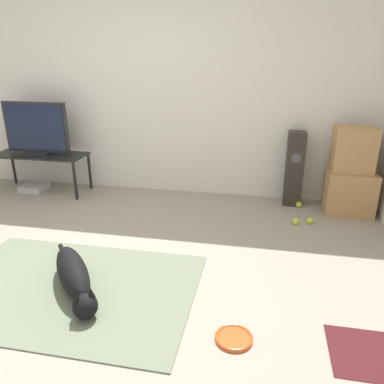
# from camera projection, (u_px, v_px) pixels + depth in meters

# --- Properties ---
(ground_plane) EXTENTS (12.00, 12.00, 0.00)m
(ground_plane) POSITION_uv_depth(u_px,v_px,m) (91.00, 276.00, 2.99)
(ground_plane) COLOR #9E9384
(wall_back) EXTENTS (8.00, 0.06, 2.55)m
(wall_back) POSITION_uv_depth(u_px,v_px,m) (158.00, 89.00, 4.48)
(wall_back) COLOR silver
(wall_back) RESTS_ON ground_plane
(area_rug) EXTENTS (1.91, 1.29, 0.01)m
(area_rug) POSITION_uv_depth(u_px,v_px,m) (69.00, 288.00, 2.84)
(area_rug) COLOR slate
(area_rug) RESTS_ON ground_plane
(dog) EXTENTS (0.73, 0.89, 0.24)m
(dog) POSITION_uv_depth(u_px,v_px,m) (74.00, 276.00, 2.77)
(dog) COLOR black
(dog) RESTS_ON area_rug
(frisbee) EXTENTS (0.24, 0.24, 0.03)m
(frisbee) POSITION_uv_depth(u_px,v_px,m) (234.00, 338.00, 2.33)
(frisbee) COLOR #DB511E
(frisbee) RESTS_ON ground_plane
(cardboard_box_lower) EXTENTS (0.51, 0.40, 0.47)m
(cardboard_box_lower) POSITION_uv_depth(u_px,v_px,m) (349.00, 192.00, 4.12)
(cardboard_box_lower) COLOR tan
(cardboard_box_lower) RESTS_ON ground_plane
(cardboard_box_upper) EXTENTS (0.42, 0.33, 0.48)m
(cardboard_box_upper) POSITION_uv_depth(u_px,v_px,m) (353.00, 150.00, 3.98)
(cardboard_box_upper) COLOR tan
(cardboard_box_upper) RESTS_ON cardboard_box_lower
(floor_speaker) EXTENTS (0.20, 0.20, 0.86)m
(floor_speaker) POSITION_uv_depth(u_px,v_px,m) (294.00, 169.00, 4.29)
(floor_speaker) COLOR #2D2823
(floor_speaker) RESTS_ON ground_plane
(tv_stand) EXTENTS (1.16, 0.46, 0.49)m
(tv_stand) POSITION_uv_depth(u_px,v_px,m) (40.00, 158.00, 4.70)
(tv_stand) COLOR black
(tv_stand) RESTS_ON ground_plane
(tv) EXTENTS (0.83, 0.20, 0.64)m
(tv) POSITION_uv_depth(u_px,v_px,m) (36.00, 129.00, 4.57)
(tv) COLOR #232326
(tv) RESTS_ON tv_stand
(tennis_ball_by_boxes) EXTENTS (0.07, 0.07, 0.07)m
(tennis_ball_by_boxes) POSITION_uv_depth(u_px,v_px,m) (299.00, 205.00, 4.32)
(tennis_ball_by_boxes) COLOR #C6E033
(tennis_ball_by_boxes) RESTS_ON ground_plane
(tennis_ball_near_speaker) EXTENTS (0.07, 0.07, 0.07)m
(tennis_ball_near_speaker) POSITION_uv_depth(u_px,v_px,m) (310.00, 221.00, 3.90)
(tennis_ball_near_speaker) COLOR #C6E033
(tennis_ball_near_speaker) RESTS_ON ground_plane
(tennis_ball_loose_on_carpet) EXTENTS (0.07, 0.07, 0.07)m
(tennis_ball_loose_on_carpet) POSITION_uv_depth(u_px,v_px,m) (296.00, 222.00, 3.89)
(tennis_ball_loose_on_carpet) COLOR #C6E033
(tennis_ball_loose_on_carpet) RESTS_ON ground_plane
(game_console) EXTENTS (0.30, 0.28, 0.07)m
(game_console) POSITION_uv_depth(u_px,v_px,m) (35.00, 187.00, 4.86)
(game_console) COLOR #B7B7BC
(game_console) RESTS_ON ground_plane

